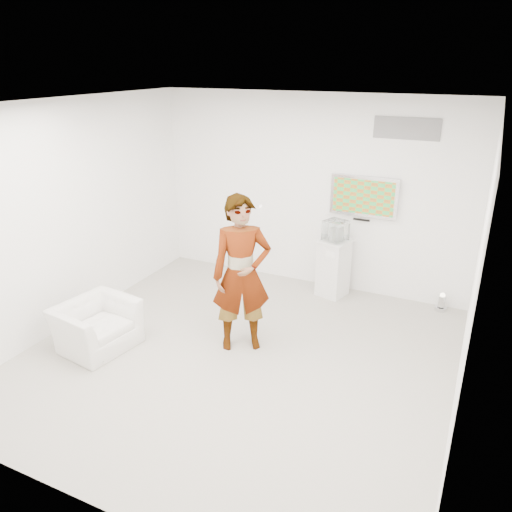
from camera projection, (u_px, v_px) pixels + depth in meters
name	position (u px, v px, depth m)	size (l,w,h in m)	color
room	(237.00, 242.00, 5.64)	(5.01, 5.01, 3.00)	#A4A196
tv	(364.00, 196.00, 7.35)	(1.00, 0.08, 0.60)	silver
logo_decal	(407.00, 128.00, 6.81)	(0.90, 0.02, 0.30)	slate
person	(242.00, 274.00, 6.07)	(0.72, 0.47, 1.98)	silver
armchair	(96.00, 325.00, 6.30)	(0.92, 0.80, 0.60)	silver
pedestal	(333.00, 268.00, 7.65)	(0.44, 0.44, 0.90)	silver
floor_uplight	(442.00, 302.00, 7.27)	(0.17, 0.17, 0.26)	silver
vitrine	(336.00, 231.00, 7.43)	(0.30, 0.30, 0.30)	silver
console	(335.00, 233.00, 7.45)	(0.05, 0.16, 0.22)	silver
wii_remote	(260.00, 208.00, 5.94)	(0.03, 0.13, 0.03)	silver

